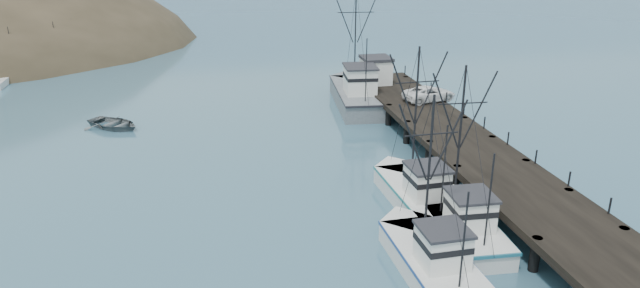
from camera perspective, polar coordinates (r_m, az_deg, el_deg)
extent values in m
cube|color=black|center=(45.62, 13.92, 0.22)|extent=(6.00, 44.00, 0.50)
cylinder|color=black|center=(32.91, 20.70, -10.26)|extent=(0.56, 0.56, 2.00)
cylinder|color=black|center=(35.80, 27.88, -8.83)|extent=(0.56, 0.56, 2.00)
cylinder|color=black|center=(36.64, 16.67, -6.49)|extent=(0.56, 0.56, 2.00)
cylinder|color=black|center=(39.26, 23.43, -5.52)|extent=(0.56, 0.56, 2.00)
cylinder|color=black|center=(40.65, 13.45, -3.42)|extent=(0.56, 0.56, 2.00)
cylinder|color=black|center=(43.02, 19.76, -2.74)|extent=(0.56, 0.56, 2.00)
cylinder|color=black|center=(44.86, 10.83, -0.91)|extent=(0.56, 0.56, 2.00)
cylinder|color=black|center=(47.02, 16.72, -0.42)|extent=(0.56, 0.56, 2.00)
cylinder|color=black|center=(49.21, 8.68, 1.17)|extent=(0.56, 0.56, 2.00)
cylinder|color=black|center=(51.19, 14.16, 1.54)|extent=(0.56, 0.56, 2.00)
cylinder|color=black|center=(53.68, 6.87, 2.91)|extent=(0.56, 0.56, 2.00)
cylinder|color=black|center=(55.50, 11.99, 3.20)|extent=(0.56, 0.56, 2.00)
cylinder|color=black|center=(58.23, 5.35, 4.38)|extent=(0.56, 0.56, 2.00)
cylinder|color=black|center=(59.92, 10.13, 4.61)|extent=(0.56, 0.56, 2.00)
cylinder|color=black|center=(62.86, 4.04, 5.63)|extent=(0.56, 0.56, 2.00)
cylinder|color=black|center=(64.42, 8.52, 5.82)|extent=(0.56, 0.56, 2.00)
cube|color=silver|center=(83.39, -24.58, 7.05)|extent=(1.00, 3.50, 0.90)
cylinder|color=black|center=(82.86, -24.87, 8.99)|extent=(0.08, 0.08, 6.00)
cube|color=silver|center=(90.16, -28.65, 7.29)|extent=(1.00, 3.50, 0.90)
cylinder|color=black|center=(89.66, -28.96, 9.08)|extent=(0.08, 0.08, 6.00)
cube|color=silver|center=(85.29, -23.10, 7.53)|extent=(1.00, 3.50, 0.90)
cylinder|color=black|center=(84.77, -23.37, 9.43)|extent=(0.08, 0.08, 6.00)
cube|color=silver|center=(76.54, -29.32, 5.20)|extent=(1.00, 3.50, 0.90)
cube|color=silver|center=(81.26, -28.08, 6.17)|extent=(1.00, 3.50, 0.90)
cylinder|color=black|center=(80.71, -28.42, 8.16)|extent=(0.08, 0.08, 6.00)
cube|color=silver|center=(83.65, -28.88, 6.39)|extent=(1.00, 3.50, 0.90)
cylinder|color=black|center=(83.11, -29.23, 8.32)|extent=(0.08, 0.08, 6.00)
cube|color=silver|center=(35.30, 13.84, -8.29)|extent=(3.69, 8.52, 1.60)
cube|color=silver|center=(38.74, 11.55, -5.39)|extent=(3.26, 3.26, 1.60)
cube|color=#1C5D72|center=(34.98, 13.93, -7.28)|extent=(3.77, 8.74, 0.18)
cube|color=silver|center=(33.63, 14.76, -6.53)|extent=(2.40, 2.47, 1.90)
cube|color=#26262B|center=(33.19, 14.92, -4.94)|extent=(2.61, 2.70, 0.16)
cylinder|color=black|center=(34.26, 13.78, 0.42)|extent=(0.14, 0.14, 8.86)
cylinder|color=black|center=(31.16, 16.56, -5.47)|extent=(0.10, 0.10, 5.31)
cube|color=silver|center=(31.44, 11.13, -11.91)|extent=(3.42, 8.06, 1.60)
cube|color=silver|center=(34.58, 8.47, -8.52)|extent=(3.22, 3.22, 1.60)
cube|color=navy|center=(31.08, 11.21, -10.82)|extent=(3.48, 8.27, 0.18)
cube|color=silver|center=(29.75, 12.15, -10.06)|extent=(2.31, 2.31, 1.90)
cube|color=#26262B|center=(29.25, 12.30, -8.32)|extent=(2.51, 2.52, 0.16)
cylinder|color=black|center=(30.15, 10.83, -2.73)|extent=(0.14, 0.14, 8.29)
cylinder|color=black|center=(27.42, 14.18, -9.36)|extent=(0.10, 0.10, 4.97)
cube|color=silver|center=(38.43, 9.81, -5.49)|extent=(3.60, 8.67, 1.60)
cube|color=silver|center=(42.01, 7.54, -3.03)|extent=(3.29, 3.29, 1.60)
cube|color=#1D7174|center=(38.13, 9.87, -4.54)|extent=(3.67, 8.89, 0.18)
cube|color=silver|center=(36.79, 10.63, -3.76)|extent=(2.39, 2.50, 1.90)
cube|color=#26262B|center=(36.39, 10.74, -2.28)|extent=(2.60, 2.72, 0.16)
cylinder|color=black|center=(37.57, 9.51, 2.75)|extent=(0.14, 0.14, 9.14)
cylinder|color=black|center=(34.28, 12.30, -2.48)|extent=(0.10, 0.10, 5.49)
cube|color=slate|center=(59.49, 3.71, 4.52)|extent=(5.34, 12.42, 2.20)
cube|color=slate|center=(65.23, 2.83, 5.98)|extent=(4.17, 4.17, 2.20)
cube|color=black|center=(59.22, 3.74, 5.45)|extent=(5.45, 12.73, 0.18)
cube|color=silver|center=(57.40, 4.03, 6.40)|extent=(3.25, 3.67, 2.60)
cube|color=#26262B|center=(57.08, 4.06, 7.74)|extent=(3.53, 4.00, 0.16)
cylinder|color=black|center=(59.91, 3.55, 10.63)|extent=(0.14, 0.14, 10.01)
cylinder|color=black|center=(54.04, 4.64, 7.35)|extent=(0.10, 0.10, 6.01)
cube|color=silver|center=(60.75, 5.60, 7.24)|extent=(2.80, 3.00, 2.50)
cube|color=#26262B|center=(60.45, 5.65, 8.53)|extent=(3.00, 3.20, 0.30)
imported|color=white|center=(55.03, 10.87, 4.98)|extent=(5.48, 3.39, 1.42)
imported|color=#555C5F|center=(56.21, -19.88, 1.54)|extent=(6.64, 6.43, 1.12)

